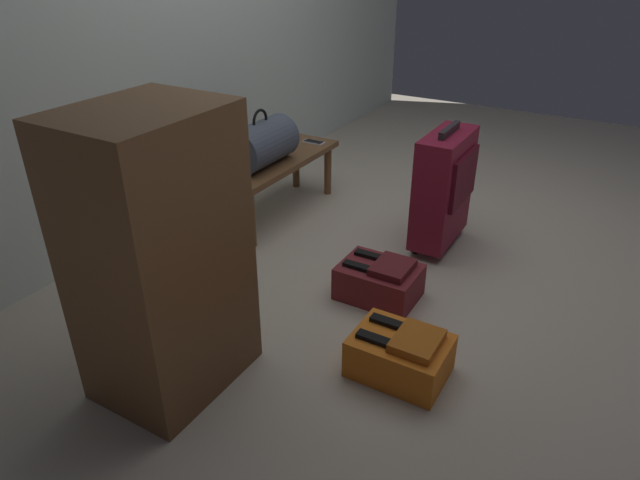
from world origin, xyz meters
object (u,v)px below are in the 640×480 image
Objects in this scene: suitcase_upright_burgundy at (444,187)px; backpack_orange at (401,354)px; backpack_maroon at (380,281)px; side_cabinet at (160,258)px; cell_phone at (314,142)px; duffel_bag_slate at (261,144)px; bench at (275,167)px.

suitcase_upright_burgundy reaches higher than backpack_orange.
suitcase_upright_burgundy is 0.72m from backpack_maroon.
backpack_orange is at bearing -146.30° from backpack_maroon.
backpack_orange is at bearing -58.88° from side_cabinet.
cell_phone is 0.38× the size of backpack_orange.
duffel_bag_slate is 1.62m from backpack_orange.
suitcase_upright_burgundy is (0.24, -1.05, -0.14)m from duffel_bag_slate.
cell_phone is 1.03m from suitcase_upright_burgundy.
bench is 1.66m from backpack_orange.
suitcase_upright_burgundy reaches higher than cell_phone.
duffel_bag_slate reaches higher than bench.
side_cabinet is at bearing 161.50° from suitcase_upright_burgundy.
duffel_bag_slate is 0.53m from cell_phone.
bench is 1.42× the size of suitcase_upright_burgundy.
suitcase_upright_burgundy is at bearing -5.76° from backpack_maroon.
suitcase_upright_burgundy is 0.64× the size of side_cabinet.
bench is 2.63× the size of backpack_orange.
backpack_maroon is (-0.66, 0.07, -0.27)m from suitcase_upright_burgundy.
backpack_orange is at bearing -138.31° from cell_phone.
bench is at bearing 96.11° from suitcase_upright_burgundy.
backpack_orange is (-0.46, -0.31, 0.00)m from backpack_maroon.
bench reaches higher than backpack_orange.
suitcase_upright_burgundy is at bearing 12.11° from backpack_orange.
bench is 2.27× the size of duffel_bag_slate.
backpack_maroon is at bearing -134.94° from cell_phone.
bench is 1.59m from side_cabinet.
side_cabinet reaches higher than bench.
side_cabinet reaches higher than duffel_bag_slate.
duffel_bag_slate is 1.45m from side_cabinet.
side_cabinet is (-0.93, 0.47, 0.46)m from backpack_maroon.
backpack_maroon is (-0.55, -0.99, -0.22)m from bench.
suitcase_upright_burgundy is at bearing -76.93° from duffel_bag_slate.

